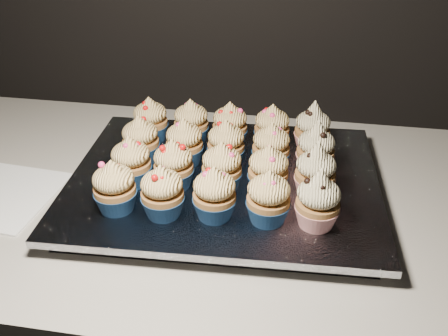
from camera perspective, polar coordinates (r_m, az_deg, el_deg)
name	(u,v)px	position (r m, az deg, el deg)	size (l,w,h in m)	color
worktop	(108,190)	(0.90, -13.10, -2.49)	(2.44, 0.64, 0.04)	beige
napkin	(0,195)	(0.91, -24.25, -2.85)	(0.18, 0.18, 0.00)	white
baking_tray	(224,188)	(0.83, 0.00, -2.29)	(0.46, 0.35, 0.02)	black
foil_lining	(224,179)	(0.82, 0.00, -1.31)	(0.50, 0.39, 0.01)	silver
cupcake_0	(114,188)	(0.74, -12.41, -2.19)	(0.06, 0.06, 0.08)	navy
cupcake_1	(162,193)	(0.72, -7.07, -2.81)	(0.06, 0.06, 0.08)	navy
cupcake_2	(214,194)	(0.71, -1.11, -3.04)	(0.06, 0.06, 0.08)	navy
cupcake_3	(268,198)	(0.70, 5.09, -3.48)	(0.06, 0.06, 0.08)	navy
cupcake_4	(318,201)	(0.70, 10.69, -3.75)	(0.06, 0.06, 0.10)	#A41618
cupcake_5	(131,162)	(0.79, -10.55, 0.65)	(0.06, 0.06, 0.08)	navy
cupcake_6	(174,165)	(0.78, -5.79, 0.30)	(0.06, 0.06, 0.08)	navy
cupcake_7	(222,168)	(0.77, -0.26, 0.00)	(0.06, 0.06, 0.08)	navy
cupcake_8	(268,171)	(0.76, 5.08, -0.36)	(0.06, 0.06, 0.08)	navy
cupcake_9	(315,172)	(0.76, 10.41, -0.48)	(0.06, 0.06, 0.10)	#A41618
cupcake_10	(141,140)	(0.85, -9.51, 3.13)	(0.06, 0.06, 0.08)	navy
cupcake_11	(184,143)	(0.84, -4.55, 2.87)	(0.06, 0.06, 0.08)	navy
cupcake_12	(226,145)	(0.83, 0.22, 2.70)	(0.06, 0.06, 0.08)	navy
cupcake_13	(271,148)	(0.82, 5.39, 2.34)	(0.06, 0.06, 0.08)	navy
cupcake_14	(316,149)	(0.83, 10.44, 2.12)	(0.06, 0.06, 0.10)	#A41618
cupcake_15	(151,121)	(0.92, -8.40, 5.39)	(0.06, 0.06, 0.08)	navy
cupcake_16	(191,123)	(0.90, -3.78, 5.18)	(0.06, 0.06, 0.08)	navy
cupcake_17	(230,126)	(0.89, 0.68, 4.86)	(0.06, 0.06, 0.08)	navy
cupcake_18	(272,128)	(0.89, 5.49, 4.56)	(0.06, 0.06, 0.08)	navy
cupcake_19	(313,129)	(0.89, 10.08, 4.43)	(0.06, 0.06, 0.10)	#A41618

